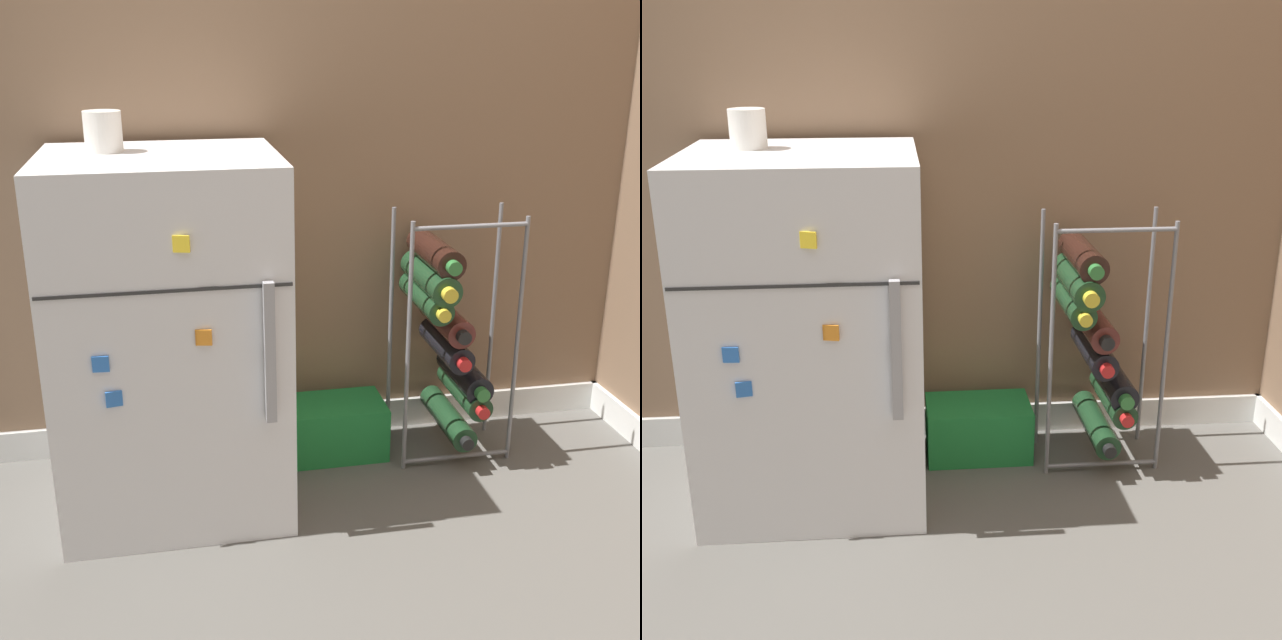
# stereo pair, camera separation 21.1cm
# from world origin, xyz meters

# --- Properties ---
(ground_plane) EXTENTS (14.00, 14.00, 0.00)m
(ground_plane) POSITION_xyz_m (0.00, 0.00, 0.00)
(ground_plane) COLOR #56544F
(wall_back) EXTENTS (7.08, 0.07, 2.50)m
(wall_back) POSITION_xyz_m (0.00, 0.66, 1.24)
(wall_back) COLOR #84664C
(wall_back) RESTS_ON ground_plane
(mini_fridge) EXTENTS (0.55, 0.52, 0.90)m
(mini_fridge) POSITION_xyz_m (-0.32, 0.35, 0.45)
(mini_fridge) COLOR white
(mini_fridge) RESTS_ON ground_plane
(wine_rack) EXTENTS (0.33, 0.32, 0.71)m
(wine_rack) POSITION_xyz_m (0.44, 0.45, 0.37)
(wine_rack) COLOR slate
(wine_rack) RESTS_ON ground_plane
(soda_box) EXTENTS (0.30, 0.18, 0.16)m
(soda_box) POSITION_xyz_m (0.13, 0.50, 0.08)
(soda_box) COLOR #1E7F38
(soda_box) RESTS_ON ground_plane
(fridge_top_cup) EXTENTS (0.09, 0.09, 0.09)m
(fridge_top_cup) POSITION_xyz_m (-0.44, 0.41, 0.95)
(fridge_top_cup) COLOR silver
(fridge_top_cup) RESTS_ON mini_fridge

